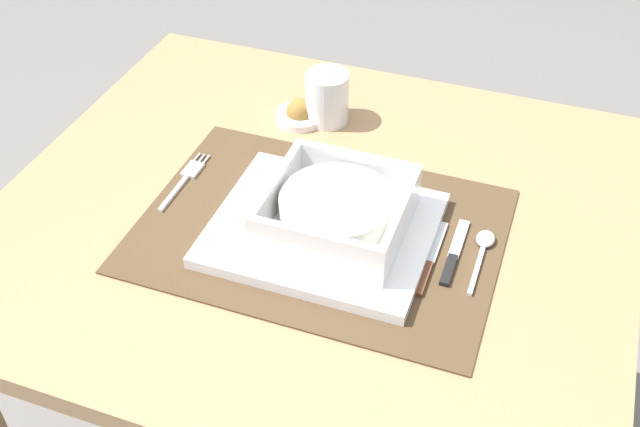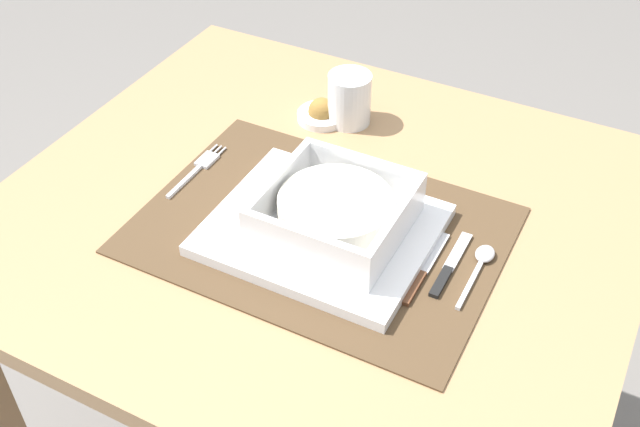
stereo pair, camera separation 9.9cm
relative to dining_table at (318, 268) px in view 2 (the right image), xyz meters
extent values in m
cube|color=#A37A51|center=(0.00, 0.00, 0.10)|extent=(0.85, 0.76, 0.03)
cube|color=olive|center=(-0.38, 0.33, -0.27)|extent=(0.05, 0.05, 0.72)
cube|color=olive|center=(0.38, 0.33, -0.27)|extent=(0.05, 0.05, 0.72)
cube|color=#4C3823|center=(0.02, -0.04, 0.12)|extent=(0.47, 0.34, 0.00)
cube|color=white|center=(0.03, -0.05, 0.13)|extent=(0.28, 0.24, 0.02)
cube|color=white|center=(0.05, -0.04, 0.14)|extent=(0.18, 0.18, 0.01)
cube|color=white|center=(-0.04, -0.04, 0.17)|extent=(0.01, 0.18, 0.05)
cube|color=white|center=(0.13, -0.04, 0.17)|extent=(0.01, 0.18, 0.05)
cube|color=white|center=(0.05, -0.13, 0.17)|extent=(0.16, 0.01, 0.05)
cube|color=white|center=(0.05, 0.04, 0.17)|extent=(0.16, 0.01, 0.05)
cylinder|color=silver|center=(0.05, -0.04, 0.16)|extent=(0.15, 0.15, 0.04)
cube|color=silver|center=(-0.19, -0.04, 0.12)|extent=(0.01, 0.08, 0.00)
cube|color=silver|center=(-0.19, 0.02, 0.12)|extent=(0.02, 0.04, 0.00)
cylinder|color=silver|center=(-0.20, 0.04, 0.12)|extent=(0.00, 0.02, 0.00)
cylinder|color=silver|center=(-0.19, 0.04, 0.12)|extent=(0.00, 0.02, 0.00)
cylinder|color=silver|center=(-0.18, 0.04, 0.12)|extent=(0.00, 0.02, 0.00)
cube|color=silver|center=(0.23, -0.05, 0.12)|extent=(0.01, 0.09, 0.00)
ellipsoid|color=silver|center=(0.23, 0.01, 0.12)|extent=(0.02, 0.03, 0.01)
cube|color=black|center=(0.20, -0.06, 0.12)|extent=(0.01, 0.05, 0.01)
cube|color=silver|center=(0.20, 0.00, 0.12)|extent=(0.01, 0.07, 0.00)
cube|color=#59331E|center=(0.17, -0.08, 0.12)|extent=(0.01, 0.06, 0.01)
cube|color=silver|center=(0.17, -0.02, 0.12)|extent=(0.01, 0.08, 0.00)
cylinder|color=white|center=(-0.06, 0.21, 0.16)|extent=(0.07, 0.07, 0.08)
cylinder|color=maroon|center=(-0.06, 0.21, 0.14)|extent=(0.06, 0.06, 0.05)
cylinder|color=white|center=(-0.10, 0.20, 0.12)|extent=(0.08, 0.08, 0.01)
sphere|color=olive|center=(-0.10, 0.20, 0.13)|extent=(0.04, 0.04, 0.04)
camera|label=1|loc=(0.28, -0.75, 0.80)|focal=43.20mm
camera|label=2|loc=(0.37, -0.71, 0.80)|focal=43.20mm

